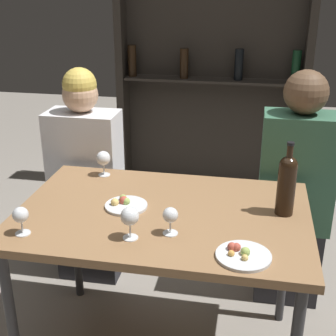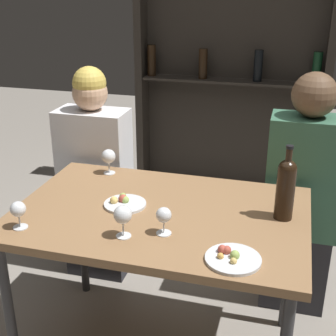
# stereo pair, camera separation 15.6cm
# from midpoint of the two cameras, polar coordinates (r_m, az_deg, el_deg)

# --- Properties ---
(dining_table) EXTENTS (1.25, 0.83, 0.78)m
(dining_table) POSITION_cam_midpoint_polar(r_m,az_deg,el_deg) (2.04, 1.26, -7.03)
(dining_table) COLOR olive
(dining_table) RESTS_ON ground_plane
(wine_rack_wall) EXTENTS (1.51, 0.21, 2.17)m
(wine_rack_wall) POSITION_cam_midpoint_polar(r_m,az_deg,el_deg) (3.79, 8.95, 12.69)
(wine_rack_wall) COLOR #28231E
(wine_rack_wall) RESTS_ON ground_plane
(wine_bottle) EXTENTS (0.08, 0.08, 0.32)m
(wine_bottle) POSITION_cam_midpoint_polar(r_m,az_deg,el_deg) (1.97, 16.38, -2.21)
(wine_bottle) COLOR black
(wine_bottle) RESTS_ON dining_table
(wine_glass_0) EXTENTS (0.06, 0.06, 0.11)m
(wine_glass_0) POSITION_cam_midpoint_polar(r_m,az_deg,el_deg) (1.81, 1.96, -5.93)
(wine_glass_0) COLOR silver
(wine_glass_0) RESTS_ON dining_table
(wine_glass_1) EXTENTS (0.06, 0.06, 0.11)m
(wine_glass_1) POSITION_cam_midpoint_polar(r_m,az_deg,el_deg) (1.92, -15.61, -5.02)
(wine_glass_1) COLOR silver
(wine_glass_1) RESTS_ON dining_table
(wine_glass_2) EXTENTS (0.07, 0.07, 0.13)m
(wine_glass_2) POSITION_cam_midpoint_polar(r_m,az_deg,el_deg) (1.78, -3.05, -5.85)
(wine_glass_2) COLOR silver
(wine_glass_2) RESTS_ON dining_table
(wine_glass_3) EXTENTS (0.07, 0.07, 0.13)m
(wine_glass_3) POSITION_cam_midpoint_polar(r_m,az_deg,el_deg) (2.36, -5.39, 1.32)
(wine_glass_3) COLOR silver
(wine_glass_3) RESTS_ON dining_table
(food_plate_0) EXTENTS (0.20, 0.20, 0.04)m
(food_plate_0) POSITION_cam_midpoint_polar(r_m,az_deg,el_deg) (1.71, 10.44, -10.76)
(food_plate_0) COLOR silver
(food_plate_0) RESTS_ON dining_table
(food_plate_1) EXTENTS (0.19, 0.19, 0.04)m
(food_plate_1) POSITION_cam_midpoint_polar(r_m,az_deg,el_deg) (2.06, -3.24, -4.27)
(food_plate_1) COLOR silver
(food_plate_1) RESTS_ON dining_table
(seated_person_left) EXTENTS (0.40, 0.22, 1.27)m
(seated_person_left) POSITION_cam_midpoint_polar(r_m,az_deg,el_deg) (2.74, -7.23, -1.47)
(seated_person_left) COLOR #26262B
(seated_person_left) RESTS_ON ground_plane
(seated_person_right) EXTENTS (0.38, 0.22, 1.30)m
(seated_person_right) POSITION_cam_midpoint_polar(r_m,az_deg,el_deg) (2.56, 17.68, -4.00)
(seated_person_right) COLOR #26262B
(seated_person_right) RESTS_ON ground_plane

